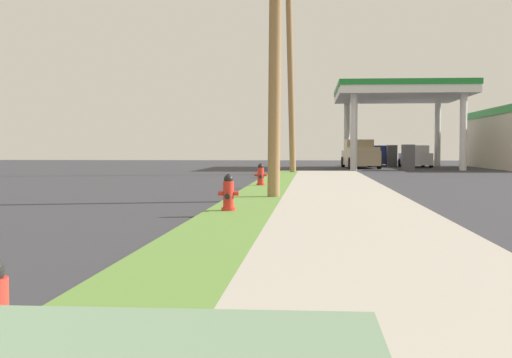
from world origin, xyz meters
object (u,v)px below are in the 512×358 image
at_px(utility_pole_midground, 275,6).
at_px(truck_tan_at_forecourt, 360,155).
at_px(car_navy_by_far_pump, 379,156).
at_px(fire_hydrant_fourth, 277,168).
at_px(fire_hydrant_third, 261,176).
at_px(fire_hydrant_second, 228,195).
at_px(utility_pole_background, 291,74).
at_px(car_silver_by_near_pump, 415,157).

relative_size(utility_pole_midground, truck_tan_at_forecourt, 1.76).
relative_size(car_navy_by_far_pump, truck_tan_at_forecourt, 0.82).
bearing_deg(truck_tan_at_forecourt, fire_hydrant_fourth, -107.58).
bearing_deg(fire_hydrant_third, car_navy_by_far_pump, 77.72).
bearing_deg(car_navy_by_far_pump, fire_hydrant_second, -99.37).
bearing_deg(utility_pole_background, car_silver_by_near_pump, 60.40).
bearing_deg(car_silver_by_near_pump, truck_tan_at_forecourt, -143.06).
xyz_separation_m(utility_pole_background, car_navy_by_far_pump, (6.35, 18.70, -4.53)).
bearing_deg(fire_hydrant_third, utility_pole_midground, -82.12).
relative_size(fire_hydrant_second, car_silver_by_near_pump, 0.16).
height_order(utility_pole_midground, truck_tan_at_forecourt, utility_pole_midground).
xyz_separation_m(fire_hydrant_third, truck_tan_at_forecourt, (5.06, 25.33, 0.47)).
xyz_separation_m(car_silver_by_near_pump, truck_tan_at_forecourt, (-4.18, -3.15, 0.19)).
relative_size(fire_hydrant_fourth, utility_pole_midground, 0.08).
relative_size(fire_hydrant_third, car_silver_by_near_pump, 0.16).
relative_size(fire_hydrant_second, fire_hydrant_fourth, 1.00).
bearing_deg(fire_hydrant_second, utility_pole_background, 88.63).
distance_m(fire_hydrant_second, car_silver_by_near_pump, 39.45).
xyz_separation_m(fire_hydrant_second, car_silver_by_near_pump, (9.19, 38.37, 0.28)).
bearing_deg(fire_hydrant_fourth, car_navy_by_far_pump, 72.90).
distance_m(fire_hydrant_third, car_silver_by_near_pump, 29.94).
bearing_deg(utility_pole_midground, truck_tan_at_forecourt, 82.17).
xyz_separation_m(car_navy_by_far_pump, truck_tan_at_forecourt, (-1.90, -6.65, 0.19)).
distance_m(car_navy_by_far_pump, truck_tan_at_forecourt, 6.92).
relative_size(car_silver_by_near_pump, truck_tan_at_forecourt, 0.82).
bearing_deg(utility_pole_midground, car_navy_by_far_pump, 80.70).
distance_m(fire_hydrant_second, utility_pole_midground, 6.26).
height_order(utility_pole_background, truck_tan_at_forecourt, utility_pole_background).
height_order(fire_hydrant_third, utility_pole_background, utility_pole_background).
bearing_deg(car_silver_by_near_pump, fire_hydrant_second, -103.47).
distance_m(fire_hydrant_second, utility_pole_background, 23.67).
height_order(fire_hydrant_fourth, utility_pole_background, utility_pole_background).
distance_m(fire_hydrant_third, fire_hydrant_fourth, 9.58).
bearing_deg(fire_hydrant_fourth, car_silver_by_near_pump, 64.10).
relative_size(utility_pole_midground, car_silver_by_near_pump, 2.14).
xyz_separation_m(fire_hydrant_second, truck_tan_at_forecourt, (5.00, 35.22, 0.47)).
distance_m(utility_pole_midground, truck_tan_at_forecourt, 31.61).
bearing_deg(utility_pole_midground, utility_pole_background, 90.55).
xyz_separation_m(fire_hydrant_fourth, truck_tan_at_forecourt, (4.99, 15.74, 0.47)).
bearing_deg(car_navy_by_far_pump, fire_hydrant_third, -102.28).
bearing_deg(fire_hydrant_second, fire_hydrant_fourth, 89.95).
relative_size(fire_hydrant_second, utility_pole_midground, 0.08).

